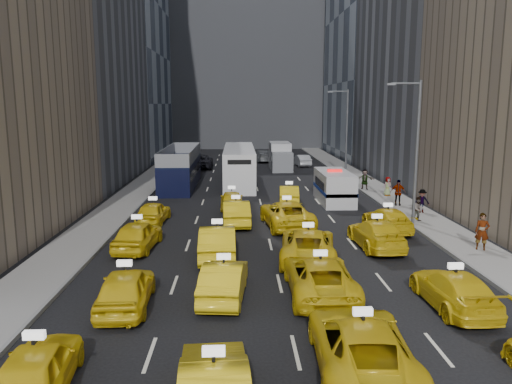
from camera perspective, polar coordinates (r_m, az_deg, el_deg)
The scene contains 40 objects.
ground at distance 19.92m, azimuth 3.19°, elevation -12.38°, with size 160.00×160.00×0.00m, color black.
sidewalk_west at distance 44.83m, azimuth -13.34°, elevation 0.14°, with size 3.00×90.00×0.15m, color gray.
sidewalk_east at distance 45.65m, azimuth 13.48°, elevation 0.31°, with size 3.00×90.00×0.15m, color gray.
curb_west at distance 44.57m, azimuth -11.51°, elevation 0.17°, with size 0.15×90.00×0.18m, color slate.
curb_east at distance 45.28m, azimuth 11.71°, elevation 0.32°, with size 0.15×90.00×0.18m, color slate.
building_west_far at distance 75.90m, azimuth -17.45°, elevation 19.81°, with size 16.00×22.00×42.00m, color #2D3847.
building_backdrop at distance 91.19m, azimuth -1.06°, elevation 17.89°, with size 30.00×12.00×40.00m, color slate.
streetlight_near at distance 32.35m, azimuth 17.72°, elevation 4.84°, with size 2.15×0.22×9.00m.
streetlight_far at distance 51.57m, azimuth 10.20°, elevation 6.94°, with size 2.15×0.22×9.00m.
taxi_0 at distance 15.05m, azimuth -23.74°, elevation -18.01°, with size 1.73×4.29×1.46m, color yellow.
taxi_2 at distance 15.20m, azimuth 11.95°, elevation -16.75°, with size 2.66×5.77×1.60m, color yellow.
taxi_4 at distance 19.65m, azimuth -14.67°, elevation -10.62°, with size 1.82×4.53×1.54m, color yellow.
taxi_5 at distance 20.00m, azimuth -3.68°, elevation -10.00°, with size 1.58×4.52×1.49m, color yellow.
taxi_6 at distance 20.43m, azimuth 7.31°, elevation -9.56°, with size 2.54×5.51×1.53m, color yellow.
taxi_7 at distance 20.50m, azimuth 21.68°, elevation -10.32°, with size 1.99×4.89×1.42m, color yellow.
taxi_8 at distance 27.07m, azimuth -13.37°, elevation -4.82°, with size 1.83×4.54×1.55m, color yellow.
taxi_9 at distance 25.00m, azimuth -4.43°, elevation -5.69°, with size 1.74×5.00×1.65m, color yellow.
taxi_10 at distance 24.70m, azimuth 5.95°, elevation -6.01°, with size 2.60×5.65×1.57m, color yellow.
taxi_11 at distance 27.45m, azimuth 13.59°, elevation -4.67°, with size 2.10×5.16×1.50m, color yellow.
taxi_12 at distance 32.83m, azimuth -11.66°, elevation -2.28°, with size 1.65×4.09×1.39m, color yellow.
taxi_13 at distance 31.70m, azimuth -2.31°, elevation -2.35°, with size 1.66×4.76×1.57m, color yellow.
taxi_14 at distance 31.24m, azimuth 3.52°, elevation -2.50°, with size 2.69×5.83×1.62m, color yellow.
taxi_15 at distance 31.19m, azimuth 14.79°, elevation -3.06°, with size 1.94×4.77×1.38m, color yellow.
taxi_16 at distance 36.39m, azimuth -2.79°, elevation -0.88°, with size 1.63×4.05×1.38m, color yellow.
taxi_17 at distance 38.66m, azimuth 3.79°, elevation -0.26°, with size 1.45×4.15×1.37m, color yellow.
nypd_van at distance 39.22m, azimuth 8.92°, elevation 0.52°, with size 2.41×6.06×2.59m.
double_decker at distance 46.77m, azimuth -8.59°, elevation 2.80°, with size 4.13×12.45×3.55m.
city_bus at distance 47.84m, azimuth -1.94°, elevation 3.01°, with size 3.88×13.61×3.47m.
box_truck at distance 58.47m, azimuth 2.81°, elevation 4.09°, with size 2.61×6.84×3.08m.
misc_car_0 at distance 46.88m, azimuth 7.94°, elevation 1.49°, with size 1.44×4.12×1.36m, color #95989C.
misc_car_1 at distance 59.80m, azimuth -6.30°, elevation 3.51°, with size 2.71×5.88×1.64m, color black.
misc_car_2 at distance 66.18m, azimuth 0.80°, elevation 4.17°, with size 2.21×5.43×1.58m, color slate.
misc_car_3 at distance 61.33m, azimuth -1.88°, elevation 3.61°, with size 1.64×4.08×1.39m, color black.
misc_car_4 at distance 61.85m, azimuth 5.26°, elevation 3.63°, with size 1.48×4.24×1.40m, color #AFB2B7.
pedestrian_0 at distance 28.24m, azimuth 24.43°, elevation -4.13°, with size 0.70×0.46×1.92m, color gray.
pedestrian_1 at distance 33.59m, azimuth 18.08°, elevation -1.87°, with size 0.77×0.42×1.58m, color gray.
pedestrian_2 at distance 36.34m, azimuth 18.43°, elevation -0.97°, with size 1.05×0.43×1.63m, color gray.
pedestrian_3 at distance 38.41m, azimuth 15.91°, elevation -0.05°, with size 1.12×0.51×1.91m, color gray.
pedestrian_4 at distance 42.20m, azimuth 14.81°, elevation 0.64°, with size 0.76×0.42×1.56m, color gray.
pedestrian_5 at distance 44.87m, azimuth 12.33°, elevation 1.43°, with size 1.64×0.47×1.77m, color gray.
Camera 1 is at (-1.77, -18.32, 7.61)m, focal length 35.00 mm.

